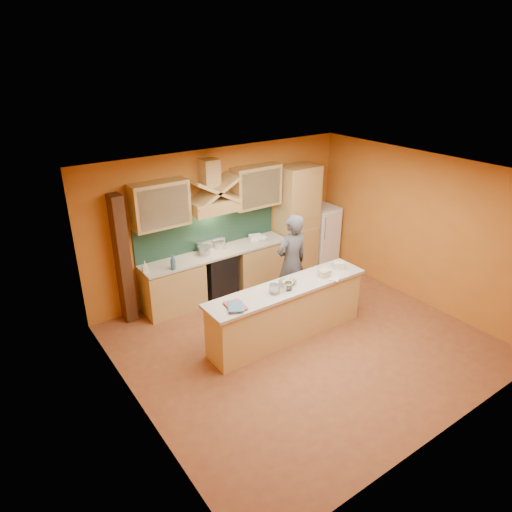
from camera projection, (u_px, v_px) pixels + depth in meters
floor at (302, 342)px, 7.52m from camera, size 5.50×5.00×0.01m
ceiling at (311, 175)px, 6.37m from camera, size 5.50×5.00×0.01m
wall_back at (221, 220)px, 8.81m from camera, size 5.50×0.02×2.80m
wall_front at (453, 345)px, 5.08m from camera, size 5.50×0.02×2.80m
wall_left at (133, 322)px, 5.51m from camera, size 0.02×5.00×2.80m
wall_right at (420, 229)px, 8.39m from camera, size 0.02×5.00×2.80m
base_cabinet_left at (173, 288)px, 8.33m from camera, size 1.10×0.60×0.86m
base_cabinet_right at (258, 263)px, 9.33m from camera, size 1.10×0.60×0.86m
counter_top at (217, 253)px, 8.64m from camera, size 3.00×0.62×0.04m
stove at (218, 274)px, 8.82m from camera, size 0.60×0.58×0.90m
backsplash at (209, 231)px, 8.71m from camera, size 3.00×0.03×0.70m
range_hood at (214, 205)px, 8.30m from camera, size 0.92×0.50×0.24m
hood_chimney at (210, 173)px, 8.13m from camera, size 0.30×0.30×0.50m
upper_cabinet_left at (160, 205)px, 7.76m from camera, size 1.00×0.35×0.80m
upper_cabinet_right at (256, 186)px, 8.80m from camera, size 1.00×0.35×0.80m
pantry_column at (297, 220)px, 9.56m from camera, size 0.80×0.60×2.30m
fridge at (322, 235)px, 10.15m from camera, size 0.58×0.60×1.30m
trim_column_left at (123, 260)px, 7.73m from camera, size 0.20×0.30×2.30m
island_body at (287, 313)px, 7.51m from camera, size 2.80×0.55×0.88m
island_top at (288, 288)px, 7.32m from camera, size 2.90×0.62×0.05m
person at (291, 263)px, 8.20m from camera, size 0.67×0.44×1.83m
pot_large at (205, 251)px, 8.50m from camera, size 0.29×0.29×0.15m
pot_small at (219, 246)px, 8.76m from camera, size 0.24×0.24×0.14m
soap_bottle_a at (145, 267)px, 7.79m from camera, size 0.11×0.11×0.20m
soap_bottle_b at (173, 262)px, 7.88m from camera, size 0.15×0.15×0.27m
bowl_back at (262, 238)px, 9.14m from camera, size 0.23×0.23×0.07m
dish_rack at (256, 237)px, 9.17m from camera, size 0.30×0.26×0.09m
book_lower at (228, 308)px, 6.65m from camera, size 0.29×0.37×0.03m
book_upper at (228, 307)px, 6.65m from camera, size 0.35×0.38×0.02m
jar_large at (274, 289)px, 7.06m from camera, size 0.18×0.18×0.15m
jar_small at (288, 286)px, 7.17m from camera, size 0.12×0.12×0.13m
kitchen_scale at (281, 288)px, 7.14m from camera, size 0.14×0.14×0.10m
mixing_bowl at (288, 282)px, 7.36m from camera, size 0.32×0.32×0.06m
cloth at (335, 278)px, 7.55m from camera, size 0.27×0.25×0.01m
grocery_bag_a at (324, 273)px, 7.60m from camera, size 0.19×0.15×0.12m
grocery_bag_b at (339, 265)px, 7.90m from camera, size 0.23×0.22×0.11m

